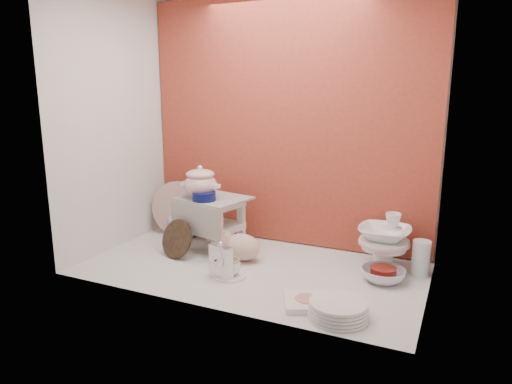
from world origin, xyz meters
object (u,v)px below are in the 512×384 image
Objects in this scene: floral_platter at (178,208)px; gold_rim_teacup at (230,267)px; mantel_clock at (221,260)px; plush_pig at (242,246)px; step_stool at (214,223)px; crystal_bowl at (383,275)px; dinner_plate_stack at (338,309)px; porcelain_tower at (384,240)px; soup_tureen at (200,182)px; blue_white_vase at (187,216)px.

gold_rim_teacup is (0.64, -0.48, -0.13)m from floral_platter.
plush_pig is (-0.02, 0.27, -0.01)m from mantel_clock.
step_stool reaches higher than plush_pig.
crystal_bowl is (0.73, 0.27, -0.02)m from gold_rim_teacup.
porcelain_tower is (0.08, 0.65, 0.12)m from dinner_plate_stack.
gold_rim_teacup is at bearing -38.37° from step_stool.
porcelain_tower is (0.98, 0.11, -0.00)m from step_stool.
floral_platter is 0.81m from mantel_clock.
mantel_clock is at bearing -79.41° from plush_pig.
step_stool is 0.28m from plush_pig.
dinner_plate_stack is (0.91, -0.54, -0.12)m from step_stool.
soup_tureen reaches higher than dinner_plate_stack.
mantel_clock is at bearing -157.87° from crystal_bowl.
soup_tureen is 0.84× the size of plush_pig.
porcelain_tower is (0.73, 0.49, 0.06)m from mantel_clock.
plush_pig is (0.53, -0.26, -0.05)m from blue_white_vase.
mantel_clock is at bearing -40.33° from floral_platter.
mantel_clock is (0.32, -0.34, -0.32)m from soup_tureen.
porcelain_tower is (0.69, 0.46, 0.10)m from gold_rim_teacup.
floral_platter is 1.34m from porcelain_tower.
floral_platter reaches higher than blue_white_vase.
mantel_clock reaches higher than crystal_bowl.
soup_tureen is at bearing -39.30° from blue_white_vase.
crystal_bowl is (1.31, -0.22, -0.10)m from blue_white_vase.
mantel_clock reaches higher than gold_rim_teacup.
porcelain_tower reaches higher than blue_white_vase.
plush_pig is at bearing -22.76° from floral_platter.
blue_white_vase is 0.77m from mantel_clock.
step_stool is 1.44× the size of dinner_plate_stack.
blue_white_vase is 1.20× the size of crystal_bowl.
crystal_bowl is at bearing 40.87° from mantel_clock.
mantel_clock is at bearing -43.96° from blue_white_vase.
gold_rim_teacup reaches higher than dinner_plate_stack.
mantel_clock reaches higher than dinner_plate_stack.
soup_tureen reaches higher than blue_white_vase.
floral_platter is at bearing 151.89° from dinner_plate_stack.
dinner_plate_stack reaches higher than crystal_bowl.
blue_white_vase is 0.83× the size of porcelain_tower.
blue_white_vase reaches higher than mantel_clock.
floral_platter is 0.08m from blue_white_vase.
porcelain_tower is at bearing 52.79° from mantel_clock.
step_stool is 1.05× the size of floral_platter.
blue_white_vase is 1.33m from crystal_bowl.
blue_white_vase is (0.06, 0.01, -0.05)m from floral_platter.
soup_tureen is 1.08× the size of crystal_bowl.
soup_tureen reaches higher than porcelain_tower.
blue_white_vase is 0.77m from gold_rim_teacup.
step_stool is 1.60× the size of soup_tureen.
floral_platter is at bearing 164.21° from plush_pig.
soup_tureen is at bearing 173.20° from plush_pig.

